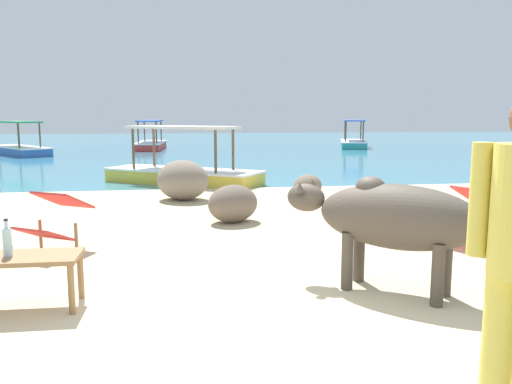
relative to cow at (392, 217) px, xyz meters
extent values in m
cube|color=#CCB78E|center=(-1.16, -0.42, -0.68)|extent=(18.00, 14.00, 0.04)
cube|color=teal|center=(-1.16, 21.58, -0.70)|extent=(60.00, 36.00, 0.03)
cylinder|color=#4C4238|center=(-0.35, 0.11, -0.40)|extent=(0.10, 0.10, 0.51)
cylinder|color=#4C4238|center=(-0.16, 0.32, -0.40)|extent=(0.10, 0.10, 0.51)
cylinder|color=#4C4238|center=(0.24, -0.39, -0.40)|extent=(0.10, 0.10, 0.51)
cylinder|color=#4C4238|center=(0.42, -0.17, -0.40)|extent=(0.10, 0.10, 0.51)
ellipsoid|color=#4C4238|center=(0.04, -0.03, 0.01)|extent=(1.40, 1.30, 0.56)
ellipsoid|color=#4C4238|center=(-0.62, 0.53, 0.10)|extent=(0.43, 0.41, 0.26)
cone|color=#4C4238|center=(-0.71, 0.43, 0.21)|extent=(0.13, 0.13, 0.09)
cone|color=#4C4238|center=(-0.54, 0.62, 0.21)|extent=(0.13, 0.13, 0.09)
ellipsoid|color=#4C4238|center=(-0.15, 0.13, 0.25)|extent=(0.34, 0.34, 0.19)
cube|color=olive|center=(-2.96, 0.03, -0.24)|extent=(0.76, 0.45, 0.04)
cylinder|color=olive|center=(-2.61, 0.21, -0.46)|extent=(0.05, 0.05, 0.39)
cylinder|color=olive|center=(-2.62, -0.15, -0.46)|extent=(0.05, 0.05, 0.39)
cylinder|color=#A3C6D1|center=(-3.12, 0.03, -0.12)|extent=(0.07, 0.07, 0.22)
cylinder|color=#A3C6D1|center=(-3.12, 0.03, 0.02)|extent=(0.03, 0.03, 0.06)
cylinder|color=black|center=(-3.12, 0.03, 0.06)|extent=(0.03, 0.03, 0.02)
cylinder|color=olive|center=(1.38, 1.05, -0.59)|extent=(0.04, 0.04, 0.14)
cylinder|color=olive|center=(1.15, 1.51, -0.59)|extent=(0.04, 0.04, 0.14)
cylinder|color=olive|center=(1.75, 1.23, -0.49)|extent=(0.04, 0.04, 0.34)
cylinder|color=olive|center=(1.52, 1.70, -0.49)|extent=(0.04, 0.04, 0.34)
cube|color=red|center=(1.45, 1.37, -0.42)|extent=(0.62, 0.66, 0.21)
cube|color=red|center=(1.73, 1.51, -0.09)|extent=(0.65, 0.67, 0.23)
cylinder|color=olive|center=(-3.14, 1.33, -0.59)|extent=(0.04, 0.04, 0.14)
cylinder|color=olive|center=(-3.59, 1.60, -0.59)|extent=(0.04, 0.04, 0.14)
cylinder|color=olive|center=(-2.93, 1.68, -0.49)|extent=(0.04, 0.04, 0.34)
cylinder|color=olive|center=(-3.37, 1.95, -0.49)|extent=(0.04, 0.04, 0.34)
cube|color=red|center=(-3.26, 1.64, -0.42)|extent=(0.67, 0.64, 0.21)
cube|color=red|center=(-3.10, 1.91, -0.09)|extent=(0.68, 0.67, 0.23)
cylinder|color=#DBC64C|center=(-0.34, -2.06, -0.25)|extent=(0.14, 0.14, 0.82)
cylinder|color=#DBC64C|center=(-0.42, -1.97, 0.48)|extent=(0.09, 0.09, 0.52)
ellipsoid|color=#756651|center=(0.52, 5.08, -0.44)|extent=(0.77, 0.82, 0.44)
ellipsoid|color=gray|center=(-1.75, 5.22, -0.30)|extent=(1.29, 1.28, 0.71)
ellipsoid|color=#6B5B4C|center=(-1.05, 3.13, -0.39)|extent=(0.96, 0.92, 0.54)
cube|color=gold|center=(-1.74, 7.70, -0.54)|extent=(3.60, 2.93, 0.28)
cube|color=white|center=(-1.74, 7.70, -0.38)|extent=(3.69, 3.01, 0.04)
cylinder|color=brown|center=(-0.62, 7.42, 0.07)|extent=(0.06, 0.06, 0.95)
cylinder|color=brown|center=(-1.06, 6.78, 0.07)|extent=(0.06, 0.06, 0.95)
cylinder|color=brown|center=(-2.42, 8.63, 0.07)|extent=(0.06, 0.06, 0.95)
cylinder|color=brown|center=(-2.85, 7.99, 0.07)|extent=(0.06, 0.06, 0.95)
cube|color=silver|center=(-1.74, 7.70, 0.58)|extent=(2.61, 2.18, 0.06)
cube|color=teal|center=(6.31, 19.72, -0.54)|extent=(2.08, 3.76, 0.28)
cube|color=white|center=(6.31, 19.72, -0.38)|extent=(2.16, 3.85, 0.04)
cylinder|color=brown|center=(6.25, 20.87, 0.07)|extent=(0.06, 0.06, 0.95)
cylinder|color=brown|center=(6.99, 20.65, 0.07)|extent=(0.06, 0.06, 0.95)
cylinder|color=brown|center=(5.63, 18.80, 0.07)|extent=(0.06, 0.06, 0.95)
cylinder|color=brown|center=(6.37, 18.58, 0.07)|extent=(0.06, 0.06, 0.95)
cube|color=#3D66C6|center=(6.31, 19.72, 0.58)|extent=(1.62, 2.68, 0.06)
cube|color=#C63833|center=(-3.14, 19.79, -0.54)|extent=(1.31, 3.66, 0.28)
cube|color=white|center=(-3.14, 19.79, -0.38)|extent=(1.36, 3.73, 0.04)
cylinder|color=brown|center=(-3.46, 20.89, 0.07)|extent=(0.06, 0.06, 0.95)
cylinder|color=brown|center=(-2.69, 20.85, 0.07)|extent=(0.06, 0.06, 0.95)
cylinder|color=brown|center=(-3.58, 18.74, 0.07)|extent=(0.06, 0.06, 0.95)
cylinder|color=brown|center=(-2.81, 18.69, 0.07)|extent=(0.06, 0.06, 0.95)
cube|color=#3D66C6|center=(-3.14, 19.79, 0.58)|extent=(1.08, 2.57, 0.06)
cube|color=#3866B7|center=(-7.97, 17.12, -0.54)|extent=(3.02, 3.55, 0.28)
cube|color=white|center=(-7.97, 17.12, -0.38)|extent=(3.10, 3.64, 0.04)
cylinder|color=brown|center=(-7.02, 16.48, 0.07)|extent=(0.06, 0.06, 0.95)
cylinder|color=brown|center=(-7.64, 16.02, 0.07)|extent=(0.06, 0.06, 0.95)
cylinder|color=brown|center=(-8.30, 18.22, 0.07)|extent=(0.06, 0.06, 0.95)
cube|color=#339356|center=(-7.97, 17.12, 0.58)|extent=(2.24, 2.58, 0.06)
camera|label=1|loc=(-1.76, -4.15, 0.87)|focal=36.63mm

